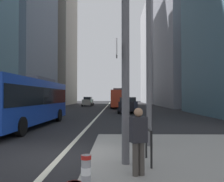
{
  "coord_description": "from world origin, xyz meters",
  "views": [
    {
      "loc": [
        1.87,
        -7.94,
        2.03
      ],
      "look_at": [
        1.23,
        31.31,
        2.93
      ],
      "focal_mm": 38.29,
      "sensor_mm": 36.0,
      "label": 1
    }
  ],
  "objects_px": {
    "city_bus_red_distant": "(117,97)",
    "car_receding_far": "(130,104)",
    "traffic_signal_gantry": "(58,24)",
    "pedestrian_walking": "(138,138)",
    "car_receding_near": "(126,105)",
    "city_bus_blue_oncoming": "(27,99)",
    "bollard_left": "(86,174)",
    "car_oncoming_mid": "(88,101)",
    "street_lamp_post": "(149,13)",
    "city_bus_red_receding": "(119,98)"
  },
  "relations": [
    {
      "from": "car_receding_far",
      "to": "pedestrian_walking",
      "type": "xyz_separation_m",
      "value": [
        -1.3,
        -26.35,
        0.05
      ]
    },
    {
      "from": "city_bus_red_receding",
      "to": "bollard_left",
      "type": "bearing_deg",
      "value": -91.54
    },
    {
      "from": "city_bus_red_distant",
      "to": "car_receding_far",
      "type": "xyz_separation_m",
      "value": [
        1.65,
        -32.81,
        -0.85
      ]
    },
    {
      "from": "car_receding_near",
      "to": "car_receding_far",
      "type": "relative_size",
      "value": 1.03
    },
    {
      "from": "city_bus_red_receding",
      "to": "bollard_left",
      "type": "xyz_separation_m",
      "value": [
        -1.03,
        -38.39,
        -1.25
      ]
    },
    {
      "from": "city_bus_blue_oncoming",
      "to": "city_bus_red_receding",
      "type": "bearing_deg",
      "value": 76.68
    },
    {
      "from": "traffic_signal_gantry",
      "to": "street_lamp_post",
      "type": "height_order",
      "value": "street_lamp_post"
    },
    {
      "from": "city_bus_red_receding",
      "to": "traffic_signal_gantry",
      "type": "height_order",
      "value": "traffic_signal_gantry"
    },
    {
      "from": "city_bus_blue_oncoming",
      "to": "bollard_left",
      "type": "height_order",
      "value": "city_bus_blue_oncoming"
    },
    {
      "from": "car_receding_near",
      "to": "car_receding_far",
      "type": "xyz_separation_m",
      "value": [
        0.56,
        2.7,
        -0.0
      ]
    },
    {
      "from": "car_receding_far",
      "to": "traffic_signal_gantry",
      "type": "bearing_deg",
      "value": -97.83
    },
    {
      "from": "car_oncoming_mid",
      "to": "street_lamp_post",
      "type": "distance_m",
      "value": 42.22
    },
    {
      "from": "city_bus_red_receding",
      "to": "pedestrian_walking",
      "type": "height_order",
      "value": "city_bus_red_receding"
    },
    {
      "from": "city_bus_red_receding",
      "to": "traffic_signal_gantry",
      "type": "distance_m",
      "value": 36.32
    },
    {
      "from": "car_receding_near",
      "to": "bollard_left",
      "type": "relative_size",
      "value": 5.94
    },
    {
      "from": "city_bus_red_distant",
      "to": "bollard_left",
      "type": "height_order",
      "value": "city_bus_red_distant"
    },
    {
      "from": "city_bus_blue_oncoming",
      "to": "car_receding_far",
      "type": "bearing_deg",
      "value": 64.48
    },
    {
      "from": "car_oncoming_mid",
      "to": "pedestrian_walking",
      "type": "relative_size",
      "value": 2.77
    },
    {
      "from": "city_bus_blue_oncoming",
      "to": "city_bus_red_distant",
      "type": "height_order",
      "value": "same"
    },
    {
      "from": "city_bus_red_receding",
      "to": "bollard_left",
      "type": "relative_size",
      "value": 14.36
    },
    {
      "from": "car_receding_near",
      "to": "bollard_left",
      "type": "distance_m",
      "value": 24.96
    },
    {
      "from": "car_oncoming_mid",
      "to": "car_receding_near",
      "type": "distance_m",
      "value": 22.37
    },
    {
      "from": "city_bus_blue_oncoming",
      "to": "bollard_left",
      "type": "distance_m",
      "value": 12.58
    },
    {
      "from": "city_bus_blue_oncoming",
      "to": "pedestrian_walking",
      "type": "xyz_separation_m",
      "value": [
        6.48,
        -10.07,
        -0.8
      ]
    },
    {
      "from": "car_oncoming_mid",
      "to": "city_bus_red_receding",
      "type": "bearing_deg",
      "value": -50.08
    },
    {
      "from": "city_bus_red_distant",
      "to": "car_receding_far",
      "type": "distance_m",
      "value": 32.86
    },
    {
      "from": "car_receding_near",
      "to": "car_receding_far",
      "type": "bearing_deg",
      "value": 78.32
    },
    {
      "from": "car_oncoming_mid",
      "to": "car_receding_near",
      "type": "height_order",
      "value": "same"
    },
    {
      "from": "street_lamp_post",
      "to": "pedestrian_walking",
      "type": "relative_size",
      "value": 4.96
    },
    {
      "from": "car_oncoming_mid",
      "to": "city_bus_red_distant",
      "type": "bearing_deg",
      "value": 66.85
    },
    {
      "from": "traffic_signal_gantry",
      "to": "city_bus_red_distant",
      "type": "bearing_deg",
      "value": 88.19
    },
    {
      "from": "car_receding_far",
      "to": "traffic_signal_gantry",
      "type": "xyz_separation_m",
      "value": [
        -3.49,
        -25.38,
        3.1
      ]
    },
    {
      "from": "city_bus_blue_oncoming",
      "to": "car_receding_near",
      "type": "relative_size",
      "value": 2.45
    },
    {
      "from": "pedestrian_walking",
      "to": "bollard_left",
      "type": "bearing_deg",
      "value": -131.6
    },
    {
      "from": "pedestrian_walking",
      "to": "car_receding_near",
      "type": "bearing_deg",
      "value": 88.21
    },
    {
      "from": "traffic_signal_gantry",
      "to": "bollard_left",
      "type": "bearing_deg",
      "value": -63.62
    },
    {
      "from": "city_bus_blue_oncoming",
      "to": "car_receding_far",
      "type": "relative_size",
      "value": 2.53
    },
    {
      "from": "city_bus_blue_oncoming",
      "to": "traffic_signal_gantry",
      "type": "height_order",
      "value": "traffic_signal_gantry"
    },
    {
      "from": "city_bus_red_receding",
      "to": "city_bus_red_distant",
      "type": "bearing_deg",
      "value": 90.75
    },
    {
      "from": "car_oncoming_mid",
      "to": "traffic_signal_gantry",
      "type": "relative_size",
      "value": 0.74
    },
    {
      "from": "car_receding_near",
      "to": "city_bus_blue_oncoming",
      "type": "bearing_deg",
      "value": -117.98
    },
    {
      "from": "car_oncoming_mid",
      "to": "car_receding_near",
      "type": "bearing_deg",
      "value": -71.16
    },
    {
      "from": "city_bus_red_distant",
      "to": "pedestrian_walking",
      "type": "xyz_separation_m",
      "value": [
        0.35,
        -59.16,
        -0.8
      ]
    },
    {
      "from": "city_bus_red_receding",
      "to": "city_bus_red_distant",
      "type": "height_order",
      "value": "same"
    },
    {
      "from": "car_receding_near",
      "to": "street_lamp_post",
      "type": "relative_size",
      "value": 0.58
    },
    {
      "from": "city_bus_red_distant",
      "to": "car_receding_far",
      "type": "relative_size",
      "value": 2.45
    },
    {
      "from": "traffic_signal_gantry",
      "to": "street_lamp_post",
      "type": "xyz_separation_m",
      "value": [
        2.92,
        2.48,
        1.19
      ]
    },
    {
      "from": "traffic_signal_gantry",
      "to": "car_receding_far",
      "type": "bearing_deg",
      "value": 82.17
    },
    {
      "from": "car_receding_near",
      "to": "car_receding_far",
      "type": "height_order",
      "value": "same"
    },
    {
      "from": "traffic_signal_gantry",
      "to": "pedestrian_walking",
      "type": "xyz_separation_m",
      "value": [
        2.19,
        -0.97,
        -3.06
      ]
    }
  ]
}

